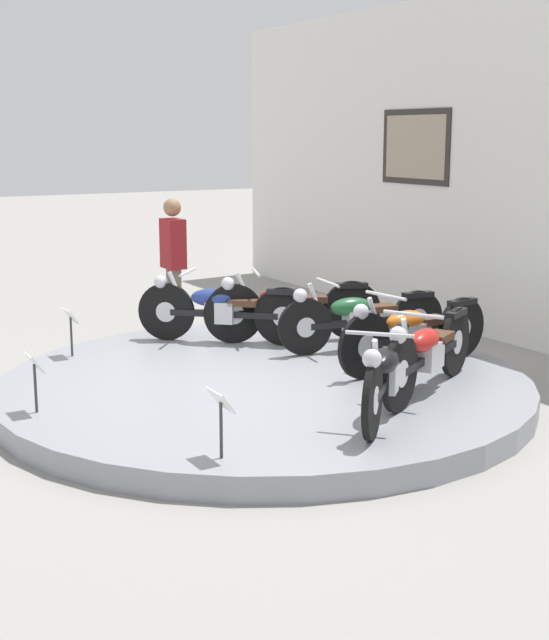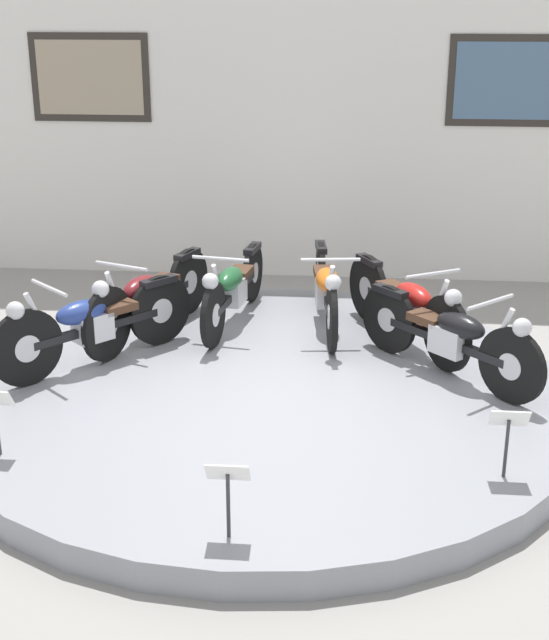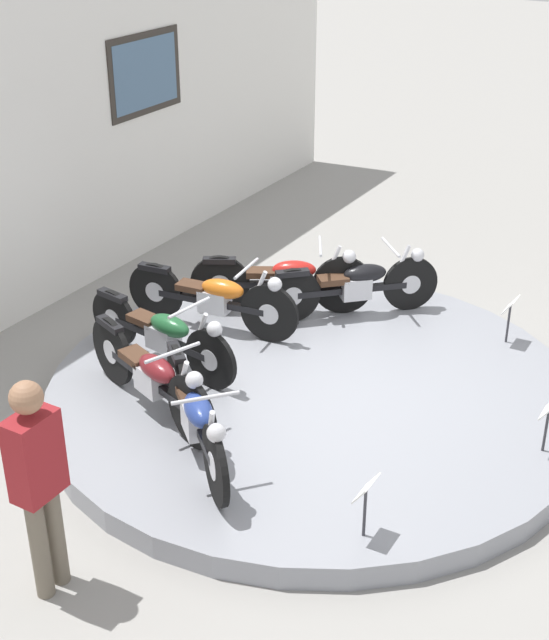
# 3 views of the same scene
# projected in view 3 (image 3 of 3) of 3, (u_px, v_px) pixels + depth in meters

# --- Properties ---
(ground_plane) EXTENTS (60.00, 60.00, 0.00)m
(ground_plane) POSITION_uv_depth(u_px,v_px,m) (313.00, 402.00, 8.66)
(ground_plane) COLOR gray
(display_platform) EXTENTS (5.11, 5.11, 0.21)m
(display_platform) POSITION_uv_depth(u_px,v_px,m) (313.00, 392.00, 8.61)
(display_platform) COLOR gray
(display_platform) RESTS_ON ground_plane
(motorcycle_blue) EXTENTS (1.38, 1.53, 0.80)m
(motorcycle_blue) POSITION_uv_depth(u_px,v_px,m) (196.00, 415.00, 7.35)
(motorcycle_blue) COLOR black
(motorcycle_blue) RESTS_ON display_platform
(motorcycle_maroon) EXTENTS (0.80, 1.90, 0.81)m
(motorcycle_maroon) POSITION_uv_depth(u_px,v_px,m) (152.00, 375.00, 7.91)
(motorcycle_maroon) COLOR black
(motorcycle_maroon) RESTS_ON display_platform
(motorcycle_green) EXTENTS (0.54, 1.94, 0.78)m
(motorcycle_green) POSITION_uv_depth(u_px,v_px,m) (163.00, 333.00, 8.69)
(motorcycle_green) COLOR black
(motorcycle_green) RESTS_ON display_platform
(motorcycle_orange) EXTENTS (0.54, 1.99, 0.80)m
(motorcycle_orange) POSITION_uv_depth(u_px,v_px,m) (215.00, 297.00, 9.38)
(motorcycle_orange) COLOR black
(motorcycle_orange) RESTS_ON display_platform
(motorcycle_red) EXTENTS (1.02, 1.79, 0.81)m
(motorcycle_red) POSITION_uv_depth(u_px,v_px,m) (285.00, 279.00, 9.76)
(motorcycle_red) COLOR black
(motorcycle_red) RESTS_ON display_platform
(motorcycle_black) EXTENTS (1.39, 1.47, 0.79)m
(motorcycle_black) POSITION_uv_depth(u_px,v_px,m) (356.00, 284.00, 9.70)
(motorcycle_black) COLOR black
(motorcycle_black) RESTS_ON display_platform
(info_placard_front_left) EXTENTS (0.26, 0.11, 0.51)m
(info_placard_front_left) POSITION_uv_depth(u_px,v_px,m) (366.00, 496.00, 6.45)
(info_placard_front_left) COLOR #333338
(info_placard_front_left) RESTS_ON display_platform
(info_placard_front_centre) EXTENTS (0.26, 0.11, 0.51)m
(info_placard_front_centre) POSITION_uv_depth(u_px,v_px,m) (548.00, 414.00, 7.41)
(info_placard_front_centre) COLOR #333338
(info_placard_front_centre) RESTS_ON display_platform
(info_placard_front_right) EXTENTS (0.26, 0.11, 0.51)m
(info_placard_front_right) POSITION_uv_depth(u_px,v_px,m) (510.00, 310.00, 9.14)
(info_placard_front_right) COLOR #333338
(info_placard_front_right) RESTS_ON display_platform
(visitor_standing) EXTENTS (0.36, 0.23, 1.72)m
(visitor_standing) POSITION_uv_depth(u_px,v_px,m) (38.00, 477.00, 5.99)
(visitor_standing) COLOR #6B6051
(visitor_standing) RESTS_ON ground_plane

